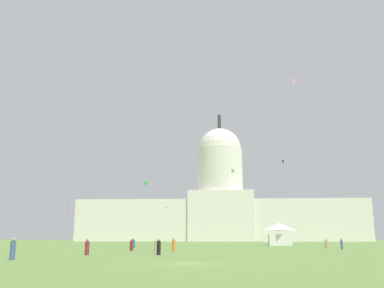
{
  "coord_description": "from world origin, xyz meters",
  "views": [
    {
      "loc": [
        1.84,
        -28.36,
        1.63
      ],
      "look_at": [
        -5.82,
        99.6,
        30.17
      ],
      "focal_mm": 39.61,
      "sensor_mm": 36.0,
      "label": 1
    }
  ],
  "objects_px": {
    "event_tent": "(280,234)",
    "person_maroon_near_tree_east": "(87,248)",
    "person_denim_near_tent": "(342,244)",
    "kite_cyan_low": "(166,209)",
    "capitol_building": "(221,207)",
    "kite_magenta_low": "(68,206)",
    "person_teal_lawn_far_right": "(134,244)",
    "person_denim_front_center": "(13,250)",
    "person_tan_back_center": "(156,246)",
    "kite_pink_high": "(294,82)",
    "person_tan_deep_crowd": "(327,244)",
    "kite_green_mid": "(146,184)",
    "person_orange_aisle_center": "(174,245)",
    "person_maroon_edge_east": "(132,245)",
    "kite_black_mid": "(283,162)",
    "kite_white_mid": "(233,171)",
    "person_black_back_left": "(159,248)",
    "kite_blue_mid": "(202,180)"
  },
  "relations": [
    {
      "from": "capitol_building",
      "to": "person_teal_lawn_far_right",
      "type": "xyz_separation_m",
      "value": [
        -15.5,
        -150.79,
        -16.47
      ]
    },
    {
      "from": "kite_magenta_low",
      "to": "person_maroon_near_tree_east",
      "type": "bearing_deg",
      "value": 50.93
    },
    {
      "from": "person_orange_aisle_center",
      "to": "kite_cyan_low",
      "type": "bearing_deg",
      "value": -22.3
    },
    {
      "from": "person_denim_front_center",
      "to": "event_tent",
      "type": "bearing_deg",
      "value": 25.68
    },
    {
      "from": "person_maroon_edge_east",
      "to": "kite_pink_high",
      "type": "xyz_separation_m",
      "value": [
        31.93,
        50.31,
        41.22
      ]
    },
    {
      "from": "person_black_back_left",
      "to": "person_orange_aisle_center",
      "type": "height_order",
      "value": "person_orange_aisle_center"
    },
    {
      "from": "person_maroon_edge_east",
      "to": "person_tan_back_center",
      "type": "xyz_separation_m",
      "value": [
        4.04,
        -5.65,
        0.01
      ]
    },
    {
      "from": "person_denim_near_tent",
      "to": "kite_magenta_low",
      "type": "distance_m",
      "value": 63.75
    },
    {
      "from": "event_tent",
      "to": "kite_magenta_low",
      "type": "height_order",
      "value": "kite_magenta_low"
    },
    {
      "from": "kite_white_mid",
      "to": "kite_magenta_low",
      "type": "relative_size",
      "value": 0.34
    },
    {
      "from": "kite_white_mid",
      "to": "person_denim_front_center",
      "type": "bearing_deg",
      "value": 163.92
    },
    {
      "from": "person_teal_lawn_far_right",
      "to": "person_black_back_left",
      "type": "bearing_deg",
      "value": 171.42
    },
    {
      "from": "person_denim_front_center",
      "to": "kite_black_mid",
      "type": "height_order",
      "value": "kite_black_mid"
    },
    {
      "from": "person_tan_back_center",
      "to": "kite_cyan_low",
      "type": "distance_m",
      "value": 148.48
    },
    {
      "from": "event_tent",
      "to": "person_denim_near_tent",
      "type": "relative_size",
      "value": 3.33
    },
    {
      "from": "person_teal_lawn_far_right",
      "to": "person_denim_near_tent",
      "type": "height_order",
      "value": "person_denim_near_tent"
    },
    {
      "from": "person_orange_aisle_center",
      "to": "kite_white_mid",
      "type": "distance_m",
      "value": 68.73
    },
    {
      "from": "kite_pink_high",
      "to": "kite_magenta_low",
      "type": "relative_size",
      "value": 1.23
    },
    {
      "from": "capitol_building",
      "to": "person_denim_front_center",
      "type": "xyz_separation_m",
      "value": [
        -17.24,
        -189.44,
        -16.41
      ]
    },
    {
      "from": "capitol_building",
      "to": "kite_magenta_low",
      "type": "bearing_deg",
      "value": -106.69
    },
    {
      "from": "event_tent",
      "to": "person_tan_deep_crowd",
      "type": "bearing_deg",
      "value": -76.96
    },
    {
      "from": "person_tan_back_center",
      "to": "kite_magenta_low",
      "type": "relative_size",
      "value": 0.44
    },
    {
      "from": "person_maroon_edge_east",
      "to": "person_denim_front_center",
      "type": "bearing_deg",
      "value": 108.48
    },
    {
      "from": "kite_blue_mid",
      "to": "kite_black_mid",
      "type": "bearing_deg",
      "value": -37.41
    },
    {
      "from": "person_maroon_edge_east",
      "to": "kite_white_mid",
      "type": "xyz_separation_m",
      "value": [
        15.91,
        62.6,
        19.6
      ]
    },
    {
      "from": "person_maroon_near_tree_east",
      "to": "kite_cyan_low",
      "type": "relative_size",
      "value": 0.58
    },
    {
      "from": "kite_black_mid",
      "to": "kite_magenta_low",
      "type": "distance_m",
      "value": 89.94
    },
    {
      "from": "person_denim_near_tent",
      "to": "person_tan_back_center",
      "type": "bearing_deg",
      "value": -62.01
    },
    {
      "from": "capitol_building",
      "to": "kite_cyan_low",
      "type": "distance_m",
      "value": 34.97
    },
    {
      "from": "kite_cyan_low",
      "to": "person_tan_back_center",
      "type": "bearing_deg",
      "value": 84.52
    },
    {
      "from": "person_tan_back_center",
      "to": "kite_pink_high",
      "type": "height_order",
      "value": "kite_pink_high"
    },
    {
      "from": "person_teal_lawn_far_right",
      "to": "person_orange_aisle_center",
      "type": "relative_size",
      "value": 0.93
    },
    {
      "from": "capitol_building",
      "to": "kite_pink_high",
      "type": "relative_size",
      "value": 34.28
    },
    {
      "from": "capitol_building",
      "to": "person_tan_deep_crowd",
      "type": "height_order",
      "value": "capitol_building"
    },
    {
      "from": "person_tan_deep_crowd",
      "to": "person_orange_aisle_center",
      "type": "height_order",
      "value": "person_orange_aisle_center"
    },
    {
      "from": "event_tent",
      "to": "kite_green_mid",
      "type": "height_order",
      "value": "kite_green_mid"
    },
    {
      "from": "person_tan_deep_crowd",
      "to": "person_orange_aisle_center",
      "type": "distance_m",
      "value": 30.42
    },
    {
      "from": "person_teal_lawn_far_right",
      "to": "person_denim_front_center",
      "type": "xyz_separation_m",
      "value": [
        -1.74,
        -38.65,
        0.05
      ]
    },
    {
      "from": "person_maroon_edge_east",
      "to": "person_denim_front_center",
      "type": "relative_size",
      "value": 0.91
    },
    {
      "from": "person_tan_deep_crowd",
      "to": "kite_green_mid",
      "type": "bearing_deg",
      "value": 2.67
    },
    {
      "from": "kite_pink_high",
      "to": "kite_magenta_low",
      "type": "bearing_deg",
      "value": -155.23
    },
    {
      "from": "event_tent",
      "to": "kite_cyan_low",
      "type": "distance_m",
      "value": 108.48
    },
    {
      "from": "person_tan_deep_crowd",
      "to": "person_denim_near_tent",
      "type": "xyz_separation_m",
      "value": [
        0.16,
        -8.23,
        0.07
      ]
    },
    {
      "from": "person_tan_deep_crowd",
      "to": "kite_pink_high",
      "type": "relative_size",
      "value": 0.36
    },
    {
      "from": "person_tan_deep_crowd",
      "to": "capitol_building",
      "type": "bearing_deg",
      "value": -23.77
    },
    {
      "from": "kite_cyan_low",
      "to": "person_teal_lawn_far_right",
      "type": "bearing_deg",
      "value": 82.58
    },
    {
      "from": "person_maroon_edge_east",
      "to": "kite_blue_mid",
      "type": "relative_size",
      "value": 0.38
    },
    {
      "from": "person_maroon_edge_east",
      "to": "person_denim_near_tent",
      "type": "distance_m",
      "value": 30.76
    },
    {
      "from": "person_denim_near_tent",
      "to": "kite_cyan_low",
      "type": "bearing_deg",
      "value": -163.34
    },
    {
      "from": "event_tent",
      "to": "person_maroon_near_tree_east",
      "type": "relative_size",
      "value": 3.49
    }
  ]
}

